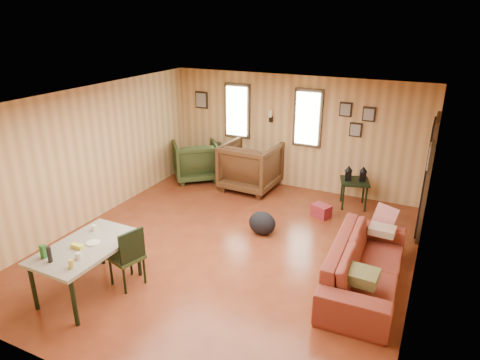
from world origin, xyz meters
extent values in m
cube|color=brown|center=(0.00, 0.00, -0.01)|extent=(5.50, 6.00, 0.02)
cube|color=#997C5B|center=(0.00, 0.00, 2.41)|extent=(5.50, 6.00, 0.02)
cube|color=tan|center=(0.00, 3.01, 1.20)|extent=(5.50, 0.02, 2.40)
cube|color=tan|center=(0.00, -3.01, 1.20)|extent=(5.50, 0.02, 2.40)
cube|color=tan|center=(-2.76, 0.00, 1.20)|extent=(0.02, 6.00, 2.40)
cube|color=tan|center=(2.76, 0.00, 1.20)|extent=(0.02, 6.00, 2.40)
cube|color=black|center=(-1.30, 2.97, 1.55)|extent=(0.60, 0.05, 1.20)
cube|color=#E0F2D1|center=(-1.30, 2.93, 1.55)|extent=(0.48, 0.04, 1.06)
cube|color=black|center=(0.30, 2.97, 1.55)|extent=(0.60, 0.05, 1.20)
cube|color=#E0F2D1|center=(0.30, 2.93, 1.55)|extent=(0.48, 0.04, 1.06)
cube|color=black|center=(-0.50, 2.95, 1.45)|extent=(0.07, 0.05, 0.12)
cylinder|color=silver|center=(-0.50, 2.89, 1.58)|extent=(0.07, 0.07, 0.14)
cube|color=black|center=(2.72, 1.95, 1.00)|extent=(0.06, 1.00, 2.05)
cube|color=black|center=(2.68, 1.95, 1.00)|extent=(0.04, 0.82, 1.90)
cube|color=black|center=(1.05, 2.97, 1.80)|extent=(0.24, 0.04, 0.28)
cube|color=#9E998C|center=(1.05, 2.94, 1.80)|extent=(0.19, 0.02, 0.22)
cube|color=black|center=(1.50, 2.97, 1.75)|extent=(0.24, 0.04, 0.28)
cube|color=#9E998C|center=(1.50, 2.94, 1.75)|extent=(0.19, 0.02, 0.22)
cube|color=black|center=(1.28, 2.97, 1.42)|extent=(0.24, 0.04, 0.28)
cube|color=#9E998C|center=(1.28, 2.94, 1.42)|extent=(0.19, 0.02, 0.22)
cube|color=black|center=(-2.20, 2.97, 1.72)|extent=(0.30, 0.04, 0.38)
cube|color=#9E998C|center=(-2.20, 2.94, 1.72)|extent=(0.24, 0.02, 0.31)
cube|color=black|center=(2.72, 0.85, 1.70)|extent=(0.04, 0.34, 0.42)
cube|color=#9E998C|center=(2.69, 0.85, 1.70)|extent=(0.02, 0.27, 0.34)
imported|color=maroon|center=(2.14, -0.07, 0.45)|extent=(0.74, 2.30, 0.89)
imported|color=#462A15|center=(-0.74, 2.47, 0.56)|extent=(1.13, 1.06, 1.12)
imported|color=#2B3819|center=(-2.11, 2.47, 0.48)|extent=(1.28, 1.27, 0.96)
cube|color=black|center=(-1.64, 2.97, 0.61)|extent=(0.68, 0.63, 0.04)
cube|color=black|center=(-1.64, 2.97, 0.20)|extent=(0.62, 0.57, 0.03)
cylinder|color=black|center=(-1.92, 2.77, 0.30)|extent=(0.05, 0.05, 0.60)
cylinder|color=black|center=(-1.41, 2.71, 0.30)|extent=(0.05, 0.05, 0.60)
cylinder|color=black|center=(-1.87, 3.22, 0.30)|extent=(0.05, 0.05, 0.60)
cylinder|color=black|center=(-1.36, 3.16, 0.30)|extent=(0.05, 0.05, 0.60)
cube|color=#4D4333|center=(-1.77, 2.98, 0.71)|extent=(0.11, 0.04, 0.15)
cube|color=#4D4333|center=(-1.53, 2.95, 0.70)|extent=(0.10, 0.03, 0.13)
cube|color=black|center=(1.45, 2.50, 0.53)|extent=(0.65, 0.65, 0.04)
cylinder|color=black|center=(1.30, 2.24, 0.26)|extent=(0.05, 0.05, 0.53)
cylinder|color=black|center=(1.71, 2.36, 0.26)|extent=(0.05, 0.05, 0.53)
cylinder|color=black|center=(1.18, 2.65, 0.26)|extent=(0.05, 0.05, 0.53)
cylinder|color=black|center=(1.59, 2.76, 0.26)|extent=(0.05, 0.05, 0.53)
cube|color=black|center=(1.31, 2.46, 0.64)|extent=(0.14, 0.14, 0.19)
cone|color=black|center=(1.31, 2.46, 0.79)|extent=(0.20, 0.20, 0.11)
cube|color=black|center=(1.58, 2.54, 0.64)|extent=(0.14, 0.14, 0.19)
cone|color=black|center=(1.58, 2.54, 0.79)|extent=(0.20, 0.20, 0.11)
cube|color=maroon|center=(1.01, 1.78, 0.12)|extent=(0.40, 0.35, 0.24)
ellipsoid|color=black|center=(0.28, 0.69, 0.20)|extent=(0.55, 0.47, 0.41)
cube|color=brown|center=(2.15, -0.62, 0.49)|extent=(0.46, 0.38, 0.14)
cube|color=red|center=(2.21, 1.05, 0.59)|extent=(0.40, 0.12, 0.40)
cube|color=gray|center=(2.22, 0.77, 0.48)|extent=(0.39, 0.31, 0.11)
cube|color=gray|center=(-1.18, -1.82, 0.68)|extent=(0.84, 1.39, 0.05)
cylinder|color=black|center=(-1.54, -2.41, 0.33)|extent=(0.06, 0.06, 0.66)
cylinder|color=black|center=(-0.84, -2.42, 0.33)|extent=(0.06, 0.06, 0.66)
cylinder|color=black|center=(-1.53, -1.22, 0.33)|extent=(0.06, 0.06, 0.66)
cylinder|color=black|center=(-0.83, -1.22, 0.33)|extent=(0.06, 0.06, 0.66)
cylinder|color=beige|center=(-1.02, -2.10, 0.75)|extent=(0.07, 0.07, 0.08)
cylinder|color=beige|center=(-1.38, -1.45, 0.75)|extent=(0.07, 0.07, 0.08)
cube|color=#1F5523|center=(-1.43, -2.26, 0.79)|extent=(0.07, 0.07, 0.17)
cylinder|color=black|center=(-1.28, -2.30, 0.81)|extent=(0.06, 0.06, 0.20)
cylinder|color=#B5A147|center=(-0.95, -2.28, 0.76)|extent=(0.07, 0.07, 0.11)
cylinder|color=beige|center=(-1.14, -1.73, 0.71)|extent=(0.19, 0.19, 0.02)
cube|color=gold|center=(-1.23, -1.91, 0.73)|extent=(0.17, 0.08, 0.06)
cube|color=#2B3819|center=(-0.84, -1.47, 0.43)|extent=(0.50, 0.50, 0.05)
cube|color=black|center=(-0.67, -1.51, 0.67)|extent=(0.14, 0.38, 0.44)
cylinder|color=black|center=(-1.04, -1.58, 0.21)|extent=(0.04, 0.04, 0.42)
cylinder|color=black|center=(-0.73, -1.67, 0.21)|extent=(0.04, 0.04, 0.42)
cylinder|color=black|center=(-0.95, -1.26, 0.21)|extent=(0.04, 0.04, 0.42)
cylinder|color=black|center=(-0.64, -1.36, 0.21)|extent=(0.04, 0.04, 0.42)
camera|label=1|loc=(2.77, -5.36, 3.55)|focal=32.00mm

